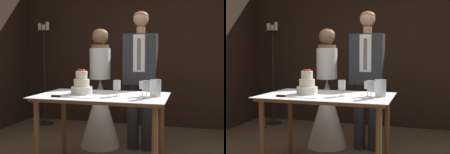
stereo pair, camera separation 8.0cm
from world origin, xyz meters
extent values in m
cube|color=black|center=(0.00, 2.48, 1.28)|extent=(4.94, 0.12, 2.56)
cylinder|color=brown|center=(-0.80, 0.02, 0.39)|extent=(0.06, 0.06, 0.78)
cylinder|color=brown|center=(0.39, 0.02, 0.39)|extent=(0.06, 0.06, 0.78)
cylinder|color=brown|center=(-0.80, 0.65, 0.39)|extent=(0.06, 0.06, 0.78)
cylinder|color=brown|center=(0.39, 0.65, 0.39)|extent=(0.06, 0.06, 0.78)
cube|color=brown|center=(-0.20, 0.33, 0.80)|extent=(1.31, 0.75, 0.03)
cube|color=white|center=(-0.20, 0.33, 0.82)|extent=(1.37, 0.81, 0.01)
cylinder|color=silver|center=(-0.43, 0.33, 0.86)|extent=(0.23, 0.23, 0.08)
cylinder|color=silver|center=(-0.43, 0.33, 0.94)|extent=(0.17, 0.17, 0.08)
cylinder|color=silver|center=(-0.43, 0.33, 1.03)|extent=(0.12, 0.12, 0.09)
sphere|color=red|center=(-0.42, 0.33, 1.08)|extent=(0.02, 0.02, 0.02)
sphere|color=red|center=(-0.42, 0.36, 1.08)|extent=(0.02, 0.02, 0.02)
sphere|color=red|center=(-0.47, 0.34, 1.08)|extent=(0.02, 0.02, 0.02)
sphere|color=red|center=(-0.45, 0.32, 1.08)|extent=(0.02, 0.02, 0.02)
sphere|color=red|center=(-0.43, 0.30, 1.08)|extent=(0.02, 0.02, 0.02)
cube|color=silver|center=(-0.38, 0.06, 0.82)|extent=(0.35, 0.03, 0.00)
cylinder|color=black|center=(-0.61, 0.07, 0.83)|extent=(0.10, 0.03, 0.02)
cylinder|color=silver|center=(-0.03, 0.29, 0.82)|extent=(0.07, 0.07, 0.00)
cylinder|color=silver|center=(-0.03, 0.29, 0.86)|extent=(0.01, 0.01, 0.07)
cylinder|color=silver|center=(-0.03, 0.29, 0.94)|extent=(0.08, 0.08, 0.10)
cylinder|color=silver|center=(0.22, 0.34, 0.82)|extent=(0.07, 0.07, 0.00)
cylinder|color=silver|center=(0.22, 0.34, 0.86)|extent=(0.01, 0.01, 0.07)
cylinder|color=silver|center=(0.22, 0.34, 0.94)|extent=(0.07, 0.07, 0.08)
cylinder|color=silver|center=(0.29, 0.20, 0.82)|extent=(0.07, 0.07, 0.00)
cylinder|color=silver|center=(0.29, 0.20, 0.86)|extent=(0.01, 0.01, 0.08)
cylinder|color=silver|center=(0.29, 0.20, 0.95)|extent=(0.08, 0.08, 0.10)
cylinder|color=maroon|center=(0.29, 0.20, 0.92)|extent=(0.06, 0.06, 0.04)
cylinder|color=silver|center=(0.35, 0.37, 0.91)|extent=(0.11, 0.11, 0.17)
cylinder|color=silver|center=(0.35, 0.37, 0.86)|extent=(0.05, 0.05, 0.08)
sphere|color=#F9CC4C|center=(0.35, 0.37, 0.91)|extent=(0.02, 0.02, 0.02)
cone|color=white|center=(-0.48, 1.12, 0.46)|extent=(0.54, 0.54, 0.92)
cylinder|color=white|center=(-0.48, 1.12, 1.13)|extent=(0.28, 0.28, 0.41)
cylinder|color=brown|center=(-0.48, 1.12, 1.35)|extent=(0.24, 0.24, 0.04)
sphere|color=brown|center=(-0.48, 1.12, 1.48)|extent=(0.21, 0.21, 0.21)
ellipsoid|color=brown|center=(-0.48, 1.13, 1.51)|extent=(0.21, 0.21, 0.16)
cylinder|color=#282B30|center=(-0.03, 1.12, 0.43)|extent=(0.15, 0.15, 0.86)
cylinder|color=#282B30|center=(0.16, 1.12, 0.43)|extent=(0.15, 0.15, 0.86)
cube|color=#282B30|center=(0.07, 1.12, 1.19)|extent=(0.42, 0.24, 0.65)
cube|color=white|center=(0.07, 0.99, 1.26)|extent=(0.15, 0.01, 0.47)
cube|color=slate|center=(0.07, 0.99, 1.25)|extent=(0.04, 0.01, 0.39)
cylinder|color=tan|center=(0.07, 1.12, 1.56)|extent=(0.11, 0.11, 0.09)
sphere|color=tan|center=(0.07, 1.12, 1.70)|extent=(0.20, 0.20, 0.20)
ellipsoid|color=brown|center=(0.07, 1.13, 1.73)|extent=(0.20, 0.20, 0.13)
cylinder|color=black|center=(-1.81, 2.02, 0.01)|extent=(0.28, 0.28, 0.02)
cylinder|color=black|center=(-1.81, 2.02, 0.84)|extent=(0.03, 0.03, 1.64)
cylinder|color=black|center=(-1.81, 2.02, 1.67)|extent=(0.22, 0.22, 0.01)
cylinder|color=silver|center=(-1.89, 2.02, 1.74)|extent=(0.06, 0.06, 0.13)
cylinder|color=silver|center=(-1.81, 2.02, 1.72)|extent=(0.06, 0.06, 0.10)
cylinder|color=silver|center=(-1.74, 2.02, 1.75)|extent=(0.06, 0.06, 0.15)
camera|label=1|loc=(0.68, -2.47, 1.24)|focal=45.00mm
camera|label=2|loc=(0.75, -2.45, 1.24)|focal=45.00mm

